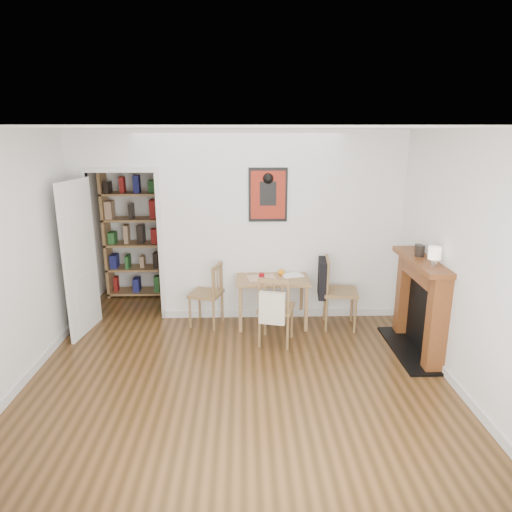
{
  "coord_description": "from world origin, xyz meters",
  "views": [
    {
      "loc": [
        0.07,
        -4.73,
        2.57
      ],
      "look_at": [
        0.22,
        0.6,
        1.11
      ],
      "focal_mm": 32.0,
      "sensor_mm": 36.0,
      "label": 1
    }
  ],
  "objects_px": {
    "chair_front": "(276,309)",
    "orange_fruit": "(281,272)",
    "chair_left": "(206,294)",
    "ceramic_jar_a": "(420,251)",
    "fireplace": "(421,303)",
    "red_glass": "(262,277)",
    "ceramic_jar_b": "(418,248)",
    "bookshelf": "(133,232)",
    "mantel_lamp": "(435,254)",
    "notebook": "(292,275)",
    "dining_table": "(272,283)",
    "chair_right": "(339,291)"
  },
  "relations": [
    {
      "from": "chair_front",
      "to": "orange_fruit",
      "type": "xyz_separation_m",
      "value": [
        0.12,
        0.71,
        0.25
      ]
    },
    {
      "from": "chair_left",
      "to": "chair_front",
      "type": "distance_m",
      "value": 1.08
    },
    {
      "from": "orange_fruit",
      "to": "ceramic_jar_a",
      "type": "height_order",
      "value": "ceramic_jar_a"
    },
    {
      "from": "chair_left",
      "to": "fireplace",
      "type": "xyz_separation_m",
      "value": [
        2.6,
        -0.85,
        0.18
      ]
    },
    {
      "from": "red_glass",
      "to": "ceramic_jar_b",
      "type": "height_order",
      "value": "ceramic_jar_b"
    },
    {
      "from": "bookshelf",
      "to": "mantel_lamp",
      "type": "height_order",
      "value": "bookshelf"
    },
    {
      "from": "red_glass",
      "to": "notebook",
      "type": "relative_size",
      "value": 0.35
    },
    {
      "from": "ceramic_jar_a",
      "to": "dining_table",
      "type": "bearing_deg",
      "value": 155.71
    },
    {
      "from": "chair_right",
      "to": "notebook",
      "type": "bearing_deg",
      "value": 161.36
    },
    {
      "from": "chair_front",
      "to": "red_glass",
      "type": "height_order",
      "value": "chair_front"
    },
    {
      "from": "dining_table",
      "to": "chair_left",
      "type": "distance_m",
      "value": 0.91
    },
    {
      "from": "notebook",
      "to": "bookshelf",
      "type": "bearing_deg",
      "value": 154.33
    },
    {
      "from": "chair_front",
      "to": "orange_fruit",
      "type": "relative_size",
      "value": 10.62
    },
    {
      "from": "dining_table",
      "to": "notebook",
      "type": "bearing_deg",
      "value": 18.34
    },
    {
      "from": "bookshelf",
      "to": "orange_fruit",
      "type": "xyz_separation_m",
      "value": [
        2.25,
        -1.13,
        -0.33
      ]
    },
    {
      "from": "red_glass",
      "to": "orange_fruit",
      "type": "relative_size",
      "value": 1.15
    },
    {
      "from": "bookshelf",
      "to": "ceramic_jar_a",
      "type": "bearing_deg",
      "value": -27.8
    },
    {
      "from": "fireplace",
      "to": "chair_left",
      "type": "bearing_deg",
      "value": 161.99
    },
    {
      "from": "mantel_lamp",
      "to": "orange_fruit",
      "type": "bearing_deg",
      "value": 140.68
    },
    {
      "from": "chair_front",
      "to": "bookshelf",
      "type": "distance_m",
      "value": 2.87
    },
    {
      "from": "chair_left",
      "to": "red_glass",
      "type": "height_order",
      "value": "chair_left"
    },
    {
      "from": "dining_table",
      "to": "bookshelf",
      "type": "distance_m",
      "value": 2.5
    },
    {
      "from": "bookshelf",
      "to": "orange_fruit",
      "type": "bearing_deg",
      "value": -26.71
    },
    {
      "from": "chair_front",
      "to": "ceramic_jar_a",
      "type": "distance_m",
      "value": 1.84
    },
    {
      "from": "orange_fruit",
      "to": "notebook",
      "type": "relative_size",
      "value": 0.3
    },
    {
      "from": "bookshelf",
      "to": "ceramic_jar_b",
      "type": "xyz_separation_m",
      "value": [
        3.84,
        -1.8,
        0.17
      ]
    },
    {
      "from": "chair_right",
      "to": "ceramic_jar_a",
      "type": "xyz_separation_m",
      "value": [
        0.79,
        -0.64,
        0.72
      ]
    },
    {
      "from": "dining_table",
      "to": "ceramic_jar_b",
      "type": "height_order",
      "value": "ceramic_jar_b"
    },
    {
      "from": "red_glass",
      "to": "ceramic_jar_a",
      "type": "xyz_separation_m",
      "value": [
        1.82,
        -0.67,
        0.51
      ]
    },
    {
      "from": "mantel_lamp",
      "to": "notebook",
      "type": "bearing_deg",
      "value": 138.28
    },
    {
      "from": "chair_right",
      "to": "mantel_lamp",
      "type": "bearing_deg",
      "value": -52.8
    },
    {
      "from": "chair_right",
      "to": "chair_front",
      "type": "bearing_deg",
      "value": -151.13
    },
    {
      "from": "mantel_lamp",
      "to": "ceramic_jar_a",
      "type": "xyz_separation_m",
      "value": [
        -0.0,
        0.4,
        -0.07
      ]
    },
    {
      "from": "dining_table",
      "to": "chair_front",
      "type": "bearing_deg",
      "value": -89.23
    },
    {
      "from": "ceramic_jar_a",
      "to": "red_glass",
      "type": "bearing_deg",
      "value": 159.89
    },
    {
      "from": "red_glass",
      "to": "orange_fruit",
      "type": "height_order",
      "value": "red_glass"
    },
    {
      "from": "chair_left",
      "to": "mantel_lamp",
      "type": "height_order",
      "value": "mantel_lamp"
    },
    {
      "from": "chair_right",
      "to": "red_glass",
      "type": "height_order",
      "value": "chair_right"
    },
    {
      "from": "notebook",
      "to": "mantel_lamp",
      "type": "xyz_separation_m",
      "value": [
        1.4,
        -1.24,
        0.62
      ]
    },
    {
      "from": "chair_left",
      "to": "chair_front",
      "type": "height_order",
      "value": "chair_front"
    },
    {
      "from": "fireplace",
      "to": "red_glass",
      "type": "height_order",
      "value": "fireplace"
    },
    {
      "from": "bookshelf",
      "to": "ceramic_jar_b",
      "type": "distance_m",
      "value": 4.25
    },
    {
      "from": "orange_fruit",
      "to": "ceramic_jar_a",
      "type": "bearing_deg",
      "value": -29.34
    },
    {
      "from": "dining_table",
      "to": "notebook",
      "type": "relative_size",
      "value": 3.45
    },
    {
      "from": "mantel_lamp",
      "to": "red_glass",
      "type": "bearing_deg",
      "value": 149.71
    },
    {
      "from": "chair_right",
      "to": "ceramic_jar_b",
      "type": "relative_size",
      "value": 10.03
    },
    {
      "from": "chair_right",
      "to": "orange_fruit",
      "type": "relative_size",
      "value": 11.42
    },
    {
      "from": "fireplace",
      "to": "orange_fruit",
      "type": "relative_size",
      "value": 14.72
    },
    {
      "from": "bookshelf",
      "to": "mantel_lamp",
      "type": "xyz_separation_m",
      "value": [
        3.79,
        -2.4,
        0.25
      ]
    },
    {
      "from": "chair_left",
      "to": "chair_right",
      "type": "distance_m",
      "value": 1.79
    }
  ]
}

